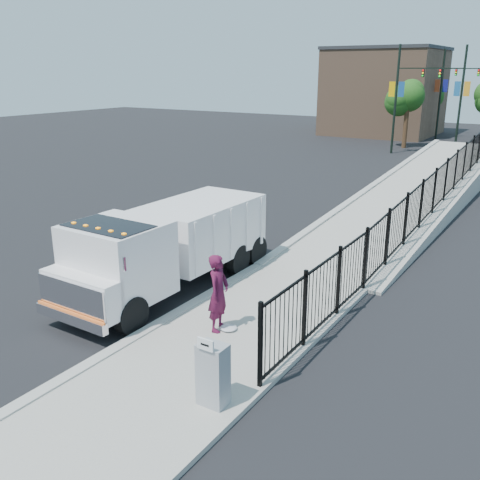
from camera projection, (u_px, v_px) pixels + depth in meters
The scene contains 16 objects.
ground at pixel (183, 314), 14.23m from camera, with size 120.00×120.00×0.00m, color black.
sidewalk at pixel (195, 366), 11.62m from camera, with size 3.55×12.00×0.12m, color #9E998E.
curb at pixel (130, 342), 12.59m from camera, with size 0.30×12.00×0.16m, color #ADAAA3.
ramp at pixel (421, 203), 26.03m from camera, with size 3.95×24.00×1.70m, color #9E998E.
iron_fence at pixel (433, 206), 21.81m from camera, with size 0.10×28.00×1.80m, color black.
truck at pixel (166, 244), 15.32m from camera, with size 2.50×7.42×2.53m.
worker at pixel (218, 293), 12.83m from camera, with size 0.70×0.46×1.93m, color #4F102E.
utility_cabinet at pixel (213, 375), 10.02m from camera, with size 0.55×0.40×1.25m, color gray.
arrow_sign at pixel (205, 344), 9.62m from camera, with size 0.35×0.04×0.22m, color white.
debris at pixel (229, 328), 13.08m from camera, with size 0.42×0.42×0.11m, color silver.
light_pole_0 at pixel (400, 95), 40.05m from camera, with size 3.77×0.22×8.00m.
light_pole_1 at pixel (457, 95), 41.24m from camera, with size 3.77×0.22×8.00m.
light_pole_2 at pixel (444, 91), 48.78m from camera, with size 3.78×0.22×8.00m.
tree_0 at pixel (408, 99), 43.19m from camera, with size 2.57×2.57×5.28m.
tree_2 at pixel (430, 93), 53.26m from camera, with size 2.68×2.68×5.34m.
building at pixel (385, 93), 53.02m from camera, with size 10.00×10.00×8.00m, color #8C664C.
Camera 1 is at (8.22, -10.13, 6.20)m, focal length 40.00 mm.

